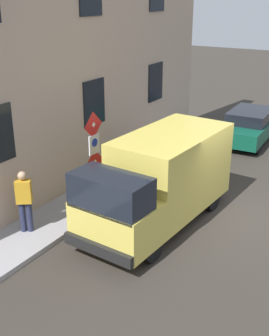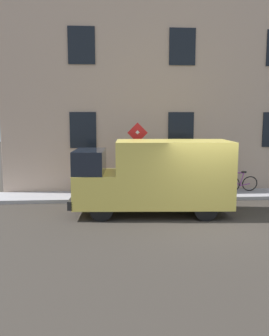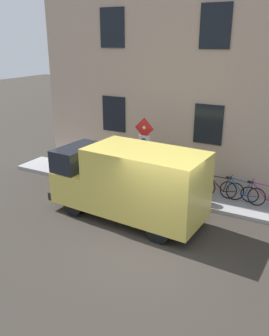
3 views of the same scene
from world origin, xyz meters
name	(u,v)px [view 2 (image 2 of 3)]	position (x,y,z in m)	size (l,w,h in m)	color
ground_plane	(209,223)	(0.00, 0.00, 0.00)	(80.00, 80.00, 0.00)	#342F29
sidewalk_slab	(184,195)	(3.80, 0.00, 0.07)	(1.64, 17.11, 0.14)	#9B999C
building_facade	(180,94)	(4.96, 0.00, 4.29)	(0.75, 15.11, 8.58)	tan
sign_post_stacked	(137,153)	(3.18, 1.98, 1.92)	(0.15, 0.56, 2.82)	#474C47
delivery_van	(155,175)	(1.27, 1.53, 1.33)	(2.32, 5.44, 2.50)	#E0CA55
bicycle_purple	(238,183)	(4.07, -2.38, 0.51)	(0.46, 1.71, 0.89)	black
bicycle_blue	(219,183)	(4.07, -1.59, 0.51)	(0.46, 1.71, 0.89)	black
bicycle_black	(201,183)	(4.07, -0.80, 0.51)	(0.46, 1.72, 0.89)	black
pedestrian	(85,172)	(3.94, 4.06, 1.07)	(0.48, 0.45, 1.72)	#262B47
litter_bin	(191,185)	(3.33, -0.19, 0.59)	(0.44, 0.44, 0.90)	#2D5133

